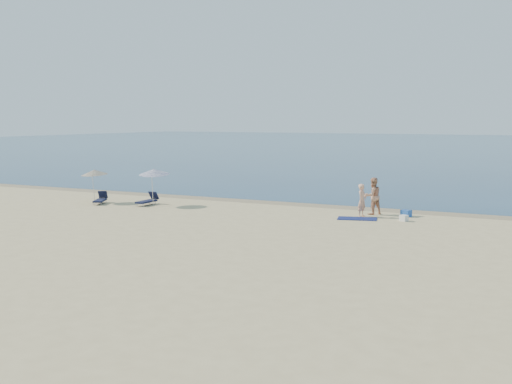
% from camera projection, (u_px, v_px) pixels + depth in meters
% --- Properties ---
extents(ground, '(160.00, 160.00, 0.00)m').
position_uv_depth(ground, '(54.00, 284.00, 18.90)').
color(ground, tan).
rests_on(ground, ground).
extents(sea, '(240.00, 160.00, 0.01)m').
position_uv_depth(sea, '(488.00, 147.00, 107.65)').
color(sea, '#0C284A').
rests_on(sea, ground).
extents(wet_sand_strip, '(240.00, 1.60, 0.00)m').
position_uv_depth(wet_sand_strip, '(305.00, 205.00, 36.12)').
color(wet_sand_strip, '#847254').
rests_on(wet_sand_strip, ground).
extents(person_left, '(0.47, 0.65, 1.63)m').
position_uv_depth(person_left, '(362.00, 200.00, 31.62)').
color(person_left, '#E09F7E').
rests_on(person_left, ground).
extents(person_right, '(1.13, 1.16, 1.88)m').
position_uv_depth(person_right, '(373.00, 196.00, 32.37)').
color(person_right, tan).
rests_on(person_right, ground).
extents(beach_towel, '(2.08, 1.48, 0.03)m').
position_uv_depth(beach_towel, '(357.00, 219.00, 31.02)').
color(beach_towel, '#0E174A').
rests_on(beach_towel, ground).
extents(white_bag, '(0.43, 0.40, 0.29)m').
position_uv_depth(white_bag, '(404.00, 218.00, 30.33)').
color(white_bag, silver).
rests_on(white_bag, ground).
extents(blue_cooler, '(0.57, 0.50, 0.34)m').
position_uv_depth(blue_cooler, '(406.00, 213.00, 31.73)').
color(blue_cooler, '#2053B2').
rests_on(blue_cooler, ground).
extents(umbrella_near, '(2.12, 2.13, 2.17)m').
position_uv_depth(umbrella_near, '(154.00, 172.00, 35.58)').
color(umbrella_near, silver).
rests_on(umbrella_near, ground).
extents(umbrella_far, '(1.84, 1.86, 2.00)m').
position_uv_depth(umbrella_far, '(95.00, 172.00, 36.91)').
color(umbrella_far, silver).
rests_on(umbrella_far, ground).
extents(lounger_left, '(1.14, 1.61, 0.68)m').
position_uv_depth(lounger_left, '(101.00, 199.00, 36.51)').
color(lounger_left, black).
rests_on(lounger_left, ground).
extents(lounger_right, '(0.55, 1.63, 0.72)m').
position_uv_depth(lounger_right, '(148.00, 200.00, 35.96)').
color(lounger_right, '#121733').
rests_on(lounger_right, ground).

